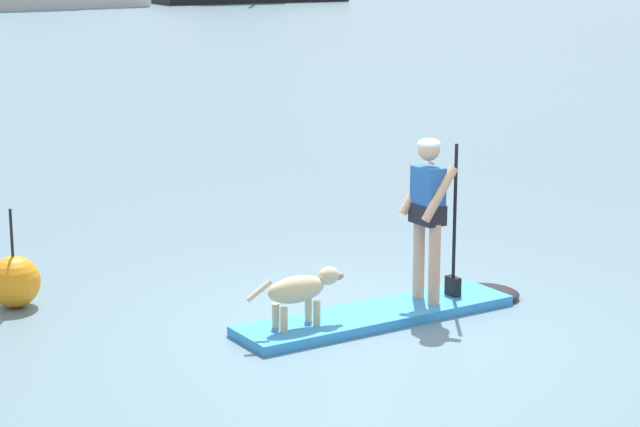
{
  "coord_description": "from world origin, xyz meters",
  "views": [
    {
      "loc": [
        -6.7,
        -9.06,
        3.69
      ],
      "look_at": [
        0.0,
        1.0,
        0.9
      ],
      "focal_mm": 66.54,
      "sensor_mm": 36.0,
      "label": 1
    }
  ],
  "objects_px": {
    "paddleboard": "(394,312)",
    "dog": "(301,290)",
    "person_paddler": "(429,208)",
    "marker_buoy": "(14,282)"
  },
  "relations": [
    {
      "from": "paddleboard",
      "to": "dog",
      "type": "xyz_separation_m",
      "value": [
        -1.1,
        0.03,
        0.4
      ]
    },
    {
      "from": "paddleboard",
      "to": "person_paddler",
      "type": "relative_size",
      "value": 1.94
    },
    {
      "from": "paddleboard",
      "to": "marker_buoy",
      "type": "bearing_deg",
      "value": 141.53
    },
    {
      "from": "person_paddler",
      "to": "dog",
      "type": "height_order",
      "value": "person_paddler"
    },
    {
      "from": "dog",
      "to": "marker_buoy",
      "type": "distance_m",
      "value": 3.1
    },
    {
      "from": "dog",
      "to": "paddleboard",
      "type": "bearing_deg",
      "value": -1.44
    },
    {
      "from": "paddleboard",
      "to": "marker_buoy",
      "type": "xyz_separation_m",
      "value": [
        -3.06,
        2.43,
        0.22
      ]
    },
    {
      "from": "marker_buoy",
      "to": "paddleboard",
      "type": "bearing_deg",
      "value": -38.47
    },
    {
      "from": "paddleboard",
      "to": "dog",
      "type": "height_order",
      "value": "dog"
    },
    {
      "from": "person_paddler",
      "to": "marker_buoy",
      "type": "relative_size",
      "value": 1.62
    }
  ]
}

